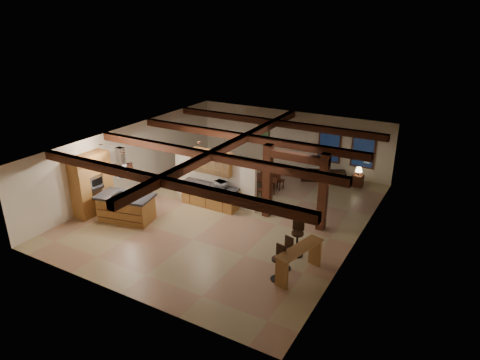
# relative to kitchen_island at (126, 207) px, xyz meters

# --- Properties ---
(ground) EXTENTS (12.00, 12.00, 0.00)m
(ground) POSITION_rel_kitchen_island_xyz_m (3.07, 2.49, -0.53)
(ground) COLOR tan
(ground) RESTS_ON ground
(room_walls) EXTENTS (12.00, 12.00, 12.00)m
(room_walls) POSITION_rel_kitchen_island_xyz_m (3.07, 2.49, 1.26)
(room_walls) COLOR silver
(room_walls) RESTS_ON ground
(ceiling_beams) EXTENTS (10.00, 12.00, 0.28)m
(ceiling_beams) POSITION_rel_kitchen_island_xyz_m (3.07, 2.49, 2.23)
(ceiling_beams) COLOR #361F0D
(ceiling_beams) RESTS_ON room_walls
(timber_posts) EXTENTS (2.50, 0.30, 2.90)m
(timber_posts) POSITION_rel_kitchen_island_xyz_m (5.57, 2.99, 1.24)
(timber_posts) COLOR #361F0D
(timber_posts) RESTS_ON ground
(partition_wall) EXTENTS (3.80, 0.18, 2.20)m
(partition_wall) POSITION_rel_kitchen_island_xyz_m (2.07, 2.99, 0.57)
(partition_wall) COLOR silver
(partition_wall) RESTS_ON ground
(pantry_cabinet) EXTENTS (0.67, 1.60, 2.40)m
(pantry_cabinet) POSITION_rel_kitchen_island_xyz_m (-1.60, -0.11, 0.67)
(pantry_cabinet) COLOR #AA7737
(pantry_cabinet) RESTS_ON ground
(back_counter) EXTENTS (2.50, 0.66, 0.94)m
(back_counter) POSITION_rel_kitchen_island_xyz_m (2.07, 2.60, -0.05)
(back_counter) COLOR #AA7737
(back_counter) RESTS_ON ground
(upper_display_cabinet) EXTENTS (1.80, 0.36, 0.95)m
(upper_display_cabinet) POSITION_rel_kitchen_island_xyz_m (2.07, 2.80, 1.32)
(upper_display_cabinet) COLOR #AA7737
(upper_display_cabinet) RESTS_ON partition_wall
(range_hood) EXTENTS (1.10, 1.10, 1.40)m
(range_hood) POSITION_rel_kitchen_island_xyz_m (0.00, 0.00, 1.26)
(range_hood) COLOR silver
(range_hood) RESTS_ON room_walls
(back_windows) EXTENTS (2.70, 0.07, 1.70)m
(back_windows) POSITION_rel_kitchen_island_xyz_m (5.87, 8.42, 0.97)
(back_windows) COLOR #361F0D
(back_windows) RESTS_ON room_walls
(framed_art) EXTENTS (0.65, 0.05, 0.85)m
(framed_art) POSITION_rel_kitchen_island_xyz_m (1.57, 8.43, 1.17)
(framed_art) COLOR #361F0D
(framed_art) RESTS_ON room_walls
(recessed_cans) EXTENTS (3.16, 2.46, 0.03)m
(recessed_cans) POSITION_rel_kitchen_island_xyz_m (0.53, 0.56, 2.34)
(recessed_cans) COLOR silver
(recessed_cans) RESTS_ON room_walls
(kitchen_island) EXTENTS (2.29, 1.53, 1.04)m
(kitchen_island) POSITION_rel_kitchen_island_xyz_m (0.00, 0.00, 0.00)
(kitchen_island) COLOR #AA7737
(kitchen_island) RESTS_ON ground
(dining_table) EXTENTS (1.90, 1.37, 0.60)m
(dining_table) POSITION_rel_kitchen_island_xyz_m (3.04, 5.05, -0.22)
(dining_table) COLOR #3F1D0F
(dining_table) RESTS_ON ground
(sofa) EXTENTS (2.22, 1.57, 0.61)m
(sofa) POSITION_rel_kitchen_island_xyz_m (5.11, 7.67, -0.22)
(sofa) COLOR black
(sofa) RESTS_ON ground
(microwave) EXTENTS (0.54, 0.44, 0.26)m
(microwave) POSITION_rel_kitchen_island_xyz_m (2.62, 2.60, 0.55)
(microwave) COLOR silver
(microwave) RESTS_ON back_counter
(bar_counter) EXTENTS (0.90, 1.89, 0.96)m
(bar_counter) POSITION_rel_kitchen_island_xyz_m (7.10, -0.17, 0.12)
(bar_counter) COLOR #AA7737
(bar_counter) RESTS_ON ground
(side_table) EXTENTS (0.46, 0.46, 0.54)m
(side_table) POSITION_rel_kitchen_island_xyz_m (6.74, 7.68, -0.25)
(side_table) COLOR #361F0D
(side_table) RESTS_ON ground
(table_lamp) EXTENTS (0.31, 0.31, 0.36)m
(table_lamp) POSITION_rel_kitchen_island_xyz_m (6.74, 7.68, 0.27)
(table_lamp) COLOR black
(table_lamp) RESTS_ON side_table
(bar_stool_a) EXTENTS (0.39, 0.41, 1.11)m
(bar_stool_a) POSITION_rel_kitchen_island_xyz_m (6.63, -0.65, 0.04)
(bar_stool_a) COLOR black
(bar_stool_a) RESTS_ON ground
(bar_stool_b) EXTENTS (0.38, 0.40, 1.06)m
(bar_stool_b) POSITION_rel_kitchen_island_xyz_m (6.60, 0.00, 0.02)
(bar_stool_b) COLOR black
(bar_stool_b) RESTS_ON ground
(bar_stool_c) EXTENTS (0.46, 0.47, 1.27)m
(bar_stool_c) POSITION_rel_kitchen_island_xyz_m (6.59, 0.92, 0.12)
(bar_stool_c) COLOR black
(bar_stool_c) RESTS_ON ground
(dining_chairs) EXTENTS (1.86, 1.86, 1.10)m
(dining_chairs) POSITION_rel_kitchen_island_xyz_m (3.04, 5.05, 0.03)
(dining_chairs) COLOR #361F0D
(dining_chairs) RESTS_ON ground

